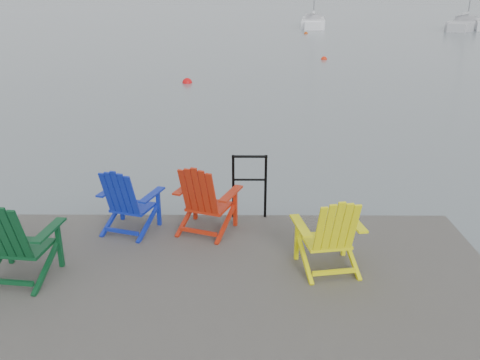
{
  "coord_description": "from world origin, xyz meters",
  "views": [
    {
      "loc": [
        0.17,
        -4.0,
        3.47
      ],
      "look_at": [
        0.12,
        2.97,
        0.85
      ],
      "focal_mm": 38.0,
      "sensor_mm": 36.0,
      "label": 1
    }
  ],
  "objects_px": {
    "chair_green": "(15,239)",
    "buoy_d": "(306,34)",
    "sailboat_near": "(313,23)",
    "handrail": "(249,180)",
    "chair_red": "(205,198)",
    "buoy_c": "(324,59)",
    "buoy_b": "(187,83)",
    "chair_yellow": "(330,233)",
    "chair_blue": "(127,199)",
    "sailboat_mid": "(466,25)"
  },
  "relations": [
    {
      "from": "chair_green",
      "to": "buoy_d",
      "type": "relative_size",
      "value": 2.97
    },
    {
      "from": "sailboat_near",
      "to": "handrail",
      "type": "bearing_deg",
      "value": -90.99
    },
    {
      "from": "chair_red",
      "to": "buoy_c",
      "type": "bearing_deg",
      "value": 98.14
    },
    {
      "from": "buoy_b",
      "to": "buoy_d",
      "type": "height_order",
      "value": "buoy_b"
    },
    {
      "from": "handrail",
      "to": "chair_green",
      "type": "xyz_separation_m",
      "value": [
        -2.5,
        -1.65,
        -0.05
      ]
    },
    {
      "from": "chair_red",
      "to": "chair_yellow",
      "type": "bearing_deg",
      "value": -12.89
    },
    {
      "from": "chair_yellow",
      "to": "chair_blue",
      "type": "bearing_deg",
      "value": 148.81
    },
    {
      "from": "chair_green",
      "to": "sailboat_mid",
      "type": "relative_size",
      "value": 0.09
    },
    {
      "from": "sailboat_near",
      "to": "buoy_b",
      "type": "xyz_separation_m",
      "value": [
        -9.09,
        -32.18,
        -0.36
      ]
    },
    {
      "from": "chair_red",
      "to": "sailboat_near",
      "type": "relative_size",
      "value": 0.08
    },
    {
      "from": "chair_red",
      "to": "buoy_c",
      "type": "distance_m",
      "value": 21.96
    },
    {
      "from": "handrail",
      "to": "buoy_c",
      "type": "xyz_separation_m",
      "value": [
        4.18,
        20.95,
        -1.04
      ]
    },
    {
      "from": "chair_blue",
      "to": "sailboat_mid",
      "type": "height_order",
      "value": "sailboat_mid"
    },
    {
      "from": "sailboat_near",
      "to": "buoy_c",
      "type": "distance_m",
      "value": 25.05
    },
    {
      "from": "sailboat_mid",
      "to": "buoy_c",
      "type": "xyz_separation_m",
      "value": [
        -16.48,
        -22.13,
        -0.36
      ]
    },
    {
      "from": "chair_blue",
      "to": "sailboat_near",
      "type": "height_order",
      "value": "sailboat_near"
    },
    {
      "from": "handrail",
      "to": "chair_blue",
      "type": "relative_size",
      "value": 1.01
    },
    {
      "from": "chair_green",
      "to": "chair_red",
      "type": "height_order",
      "value": "chair_green"
    },
    {
      "from": "handrail",
      "to": "chair_blue",
      "type": "height_order",
      "value": "handrail"
    },
    {
      "from": "sailboat_mid",
      "to": "sailboat_near",
      "type": "bearing_deg",
      "value": -159.84
    },
    {
      "from": "sailboat_mid",
      "to": "chair_blue",
      "type": "bearing_deg",
      "value": -85.53
    },
    {
      "from": "chair_blue",
      "to": "chair_yellow",
      "type": "relative_size",
      "value": 0.97
    },
    {
      "from": "chair_green",
      "to": "buoy_c",
      "type": "relative_size",
      "value": 3.01
    },
    {
      "from": "buoy_b",
      "to": "chair_green",
      "type": "bearing_deg",
      "value": -90.7
    },
    {
      "from": "sailboat_near",
      "to": "buoy_c",
      "type": "relative_size",
      "value": 34.9
    },
    {
      "from": "chair_blue",
      "to": "buoy_b",
      "type": "xyz_separation_m",
      "value": [
        -0.74,
        14.16,
        -0.95
      ]
    },
    {
      "from": "buoy_b",
      "to": "chair_blue",
      "type": "bearing_deg",
      "value": -86.99
    },
    {
      "from": "chair_red",
      "to": "sailboat_near",
      "type": "xyz_separation_m",
      "value": [
        7.35,
        46.34,
        -0.62
      ]
    },
    {
      "from": "chair_green",
      "to": "chair_blue",
      "type": "height_order",
      "value": "chair_green"
    },
    {
      "from": "sailboat_near",
      "to": "chair_blue",
      "type": "bearing_deg",
      "value": -92.79
    },
    {
      "from": "chair_green",
      "to": "chair_blue",
      "type": "distance_m",
      "value": 1.51
    },
    {
      "from": "chair_green",
      "to": "buoy_b",
      "type": "height_order",
      "value": "chair_green"
    },
    {
      "from": "chair_yellow",
      "to": "buoy_b",
      "type": "xyz_separation_m",
      "value": [
        -3.19,
        15.12,
        -0.96
      ]
    },
    {
      "from": "chair_red",
      "to": "buoy_d",
      "type": "bearing_deg",
      "value": 102.12
    },
    {
      "from": "chair_red",
      "to": "buoy_d",
      "type": "distance_m",
      "value": 38.45
    },
    {
      "from": "sailboat_near",
      "to": "buoy_c",
      "type": "xyz_separation_m",
      "value": [
        -2.6,
        -24.92,
        -0.36
      ]
    },
    {
      "from": "chair_blue",
      "to": "buoy_c",
      "type": "relative_size",
      "value": 2.74
    },
    {
      "from": "buoy_d",
      "to": "handrail",
      "type": "bearing_deg",
      "value": -97.77
    },
    {
      "from": "chair_green",
      "to": "sailboat_mid",
      "type": "bearing_deg",
      "value": 69.57
    },
    {
      "from": "handrail",
      "to": "chair_yellow",
      "type": "distance_m",
      "value": 1.68
    },
    {
      "from": "handrail",
      "to": "chair_red",
      "type": "distance_m",
      "value": 0.74
    },
    {
      "from": "buoy_b",
      "to": "buoy_c",
      "type": "height_order",
      "value": "buoy_b"
    },
    {
      "from": "chair_yellow",
      "to": "buoy_b",
      "type": "height_order",
      "value": "chair_yellow"
    },
    {
      "from": "chair_yellow",
      "to": "buoy_c",
      "type": "bearing_deg",
      "value": 71.96
    },
    {
      "from": "handrail",
      "to": "chair_blue",
      "type": "bearing_deg",
      "value": -163.58
    },
    {
      "from": "chair_yellow",
      "to": "sailboat_mid",
      "type": "height_order",
      "value": "sailboat_mid"
    },
    {
      "from": "sailboat_mid",
      "to": "buoy_b",
      "type": "relative_size",
      "value": 28.94
    },
    {
      "from": "handrail",
      "to": "sailboat_near",
      "type": "bearing_deg",
      "value": 81.6
    },
    {
      "from": "chair_blue",
      "to": "chair_red",
      "type": "xyz_separation_m",
      "value": [
        0.99,
        -0.0,
        0.02
      ]
    },
    {
      "from": "chair_red",
      "to": "chair_yellow",
      "type": "height_order",
      "value": "chair_red"
    }
  ]
}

